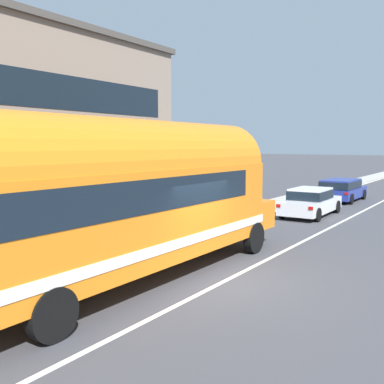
% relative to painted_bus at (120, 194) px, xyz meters
% --- Properties ---
extents(ground_plane, '(300.00, 300.00, 0.00)m').
position_rel_painted_bus_xyz_m(ground_plane, '(1.92, 1.69, -2.30)').
color(ground_plane, '#424247').
extents(lane_markings, '(3.96, 80.00, 0.01)m').
position_rel_painted_bus_xyz_m(lane_markings, '(0.15, 13.69, -2.30)').
color(lane_markings, silver).
rests_on(lane_markings, ground).
extents(sidewalk_slab, '(1.92, 90.00, 0.15)m').
position_rel_painted_bus_xyz_m(sidewalk_slab, '(-2.87, 11.69, -2.23)').
color(sidewalk_slab, '#ADA89E').
rests_on(sidewalk_slab, ground).
extents(painted_bus, '(2.65, 12.41, 4.12)m').
position_rel_painted_bus_xyz_m(painted_bus, '(0.00, 0.00, 0.00)').
color(painted_bus, orange).
rests_on(painted_bus, ground).
extents(car_lead, '(1.93, 4.63, 1.37)m').
position_rel_painted_bus_xyz_m(car_lead, '(0.13, 13.28, -1.56)').
color(car_lead, white).
rests_on(car_lead, ground).
extents(car_second, '(2.04, 4.39, 1.37)m').
position_rel_painted_bus_xyz_m(car_second, '(-0.22, 19.91, -1.51)').
color(car_second, navy).
rests_on(car_second, ground).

